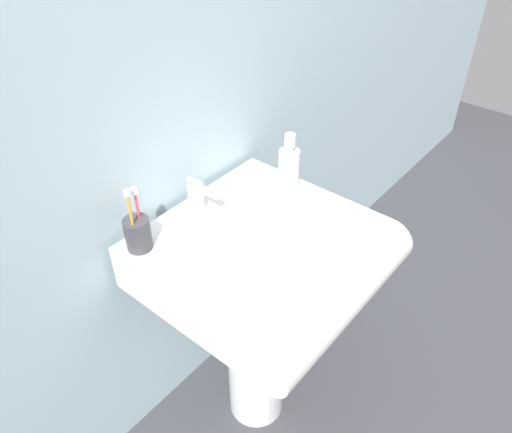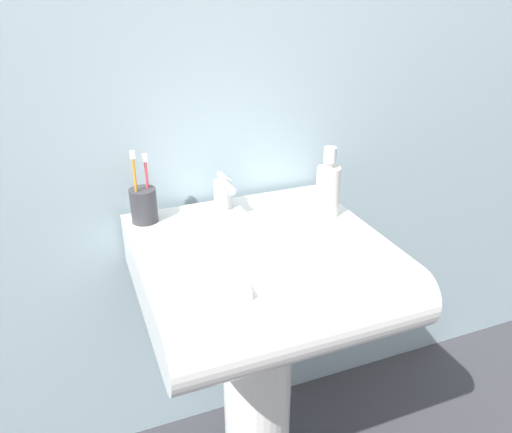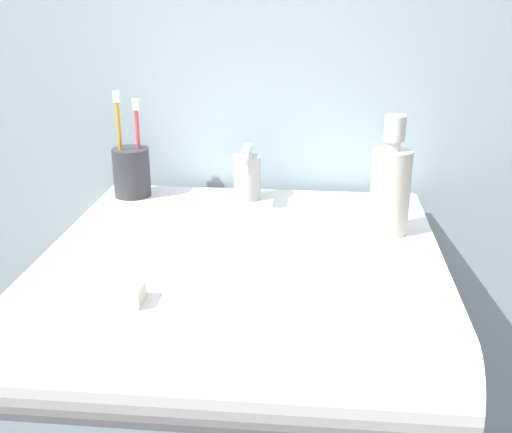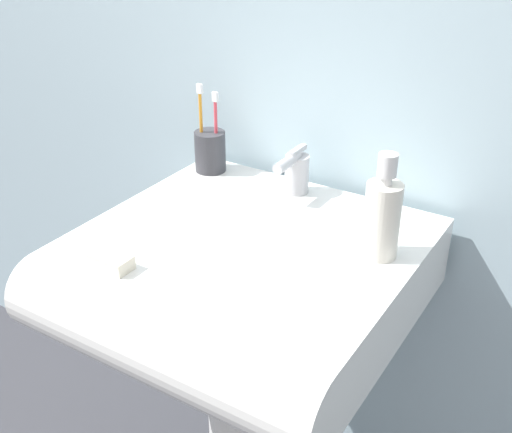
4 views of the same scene
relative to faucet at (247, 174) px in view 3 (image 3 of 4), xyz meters
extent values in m
cube|color=white|center=(0.02, -0.19, -0.12)|extent=(0.58, 0.51, 0.14)
cylinder|color=white|center=(0.02, -0.45, -0.12)|extent=(0.58, 0.14, 0.14)
cylinder|color=#B7B7BC|center=(0.00, 0.01, -0.01)|extent=(0.05, 0.05, 0.08)
cylinder|color=#B7B7BC|center=(0.00, -0.03, 0.03)|extent=(0.02, 0.08, 0.02)
cube|color=#B7B7BC|center=(0.00, 0.01, 0.04)|extent=(0.01, 0.06, 0.01)
cylinder|color=#38383D|center=(-0.21, 0.00, 0.00)|extent=(0.07, 0.07, 0.09)
cylinder|color=orange|center=(-0.23, -0.01, 0.05)|extent=(0.01, 0.01, 0.16)
cube|color=white|center=(-0.23, -0.01, 0.14)|extent=(0.01, 0.01, 0.02)
cylinder|color=#D83F4C|center=(-0.20, 0.01, 0.04)|extent=(0.01, 0.01, 0.14)
cube|color=white|center=(-0.20, 0.01, 0.12)|extent=(0.01, 0.01, 0.02)
cylinder|color=silver|center=(0.24, -0.14, 0.02)|extent=(0.06, 0.06, 0.13)
cylinder|color=silver|center=(0.24, -0.14, 0.09)|extent=(0.02, 0.02, 0.01)
cylinder|color=silver|center=(0.24, -0.14, 0.12)|extent=(0.03, 0.03, 0.04)
cube|color=silver|center=(-0.12, -0.41, -0.04)|extent=(0.07, 0.04, 0.02)
camera|label=1|loc=(-0.77, -0.85, 0.81)|focal=35.00mm
camera|label=2|loc=(-0.37, -1.18, 0.52)|focal=35.00mm
camera|label=3|loc=(0.13, -1.10, 0.33)|focal=45.00mm
camera|label=4|loc=(0.56, -1.04, 0.53)|focal=45.00mm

